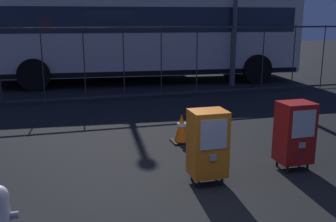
# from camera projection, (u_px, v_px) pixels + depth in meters

# --- Properties ---
(ground_plane) EXTENTS (60.00, 60.00, 0.00)m
(ground_plane) POSITION_uv_depth(u_px,v_px,m) (171.00, 209.00, 4.57)
(ground_plane) COLOR black
(fire_hydrant) EXTENTS (0.33, 0.32, 0.75)m
(fire_hydrant) POSITION_uv_depth(u_px,v_px,m) (0.00, 220.00, 3.64)
(fire_hydrant) COLOR silver
(fire_hydrant) RESTS_ON ground_plane
(newspaper_box_primary) EXTENTS (0.48, 0.42, 1.02)m
(newspaper_box_primary) POSITION_uv_depth(u_px,v_px,m) (208.00, 143.00, 5.17)
(newspaper_box_primary) COLOR black
(newspaper_box_primary) RESTS_ON ground_plane
(newspaper_box_secondary) EXTENTS (0.48, 0.42, 1.02)m
(newspaper_box_secondary) POSITION_uv_depth(u_px,v_px,m) (295.00, 132.00, 5.67)
(newspaper_box_secondary) COLOR black
(newspaper_box_secondary) RESTS_ON ground_plane
(traffic_cone) EXTENTS (0.36, 0.36, 0.53)m
(traffic_cone) POSITION_uv_depth(u_px,v_px,m) (182.00, 128.00, 6.99)
(traffic_cone) COLOR black
(traffic_cone) RESTS_ON ground_plane
(fence_barrier) EXTENTS (18.03, 0.04, 2.00)m
(fence_barrier) POSITION_uv_depth(u_px,v_px,m) (104.00, 63.00, 10.39)
(fence_barrier) COLOR #2D2D33
(fence_barrier) RESTS_ON ground_plane
(bus_near) EXTENTS (10.68, 3.50, 3.00)m
(bus_near) POSITION_uv_depth(u_px,v_px,m) (146.00, 33.00, 13.51)
(bus_near) COLOR beige
(bus_near) RESTS_ON ground_plane
(bus_far) EXTENTS (10.71, 3.66, 3.00)m
(bus_far) POSITION_uv_depth(u_px,v_px,m) (50.00, 30.00, 16.29)
(bus_far) COLOR #4C5156
(bus_far) RESTS_ON ground_plane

